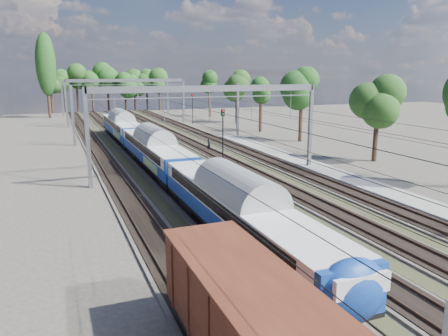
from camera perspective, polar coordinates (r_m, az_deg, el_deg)
name	(u,v)px	position (r m, az deg, el deg)	size (l,w,h in m)	color
track_bed	(171,151)	(57.77, -6.90, 2.20)	(21.00, 130.00, 0.34)	#47423A
platform	(374,188)	(41.22, 19.05, -2.45)	(3.00, 70.00, 0.30)	gray
catenary	(159,99)	(64.54, -8.53, 8.85)	(25.65, 130.00, 9.00)	gray
tree_belt	(148,82)	(105.39, -9.90, 11.00)	(39.62, 100.04, 11.92)	black
poplar	(46,65)	(108.05, -22.25, 12.36)	(4.40, 4.40, 19.04)	black
emu_train	(155,146)	(45.99, -8.96, 2.83)	(3.15, 66.50, 4.60)	black
worker	(209,144)	(58.19, -2.00, 3.10)	(0.62, 0.41, 1.70)	black
signal_near	(223,130)	(48.69, -0.15, 5.00)	(0.39, 0.35, 6.27)	black
signal_far	(193,105)	(88.90, -4.13, 8.18)	(0.43, 0.40, 5.95)	black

